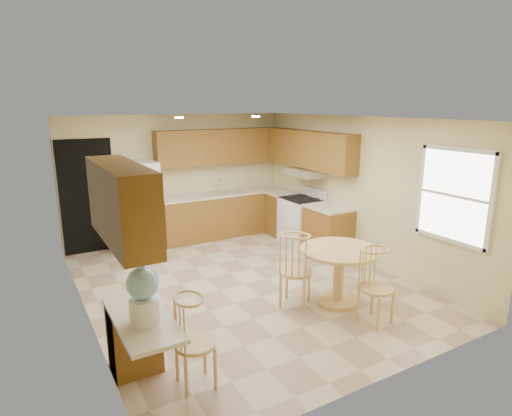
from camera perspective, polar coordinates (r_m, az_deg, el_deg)
floor at (r=6.68m, az=-1.60°, el=-10.13°), size 5.50×5.50×0.00m
ceiling at (r=6.11m, az=-1.76°, el=11.84°), size 4.50×5.50×0.02m
wall_back at (r=8.75m, az=-10.29°, el=3.98°), size 4.50×0.02×2.50m
wall_front at (r=4.17m, az=16.74°, el=-7.28°), size 4.50×0.02×2.50m
wall_left at (r=5.61m, az=-22.37°, el=-2.34°), size 0.02×5.50×2.50m
wall_right at (r=7.58m, az=13.47°, el=2.33°), size 0.02×5.50×2.50m
doorway at (r=8.36m, az=-21.53°, el=1.38°), size 0.90×0.02×2.10m
base_cab_back at (r=8.98m, az=-4.16°, el=-0.90°), size 2.75×0.60×0.87m
counter_back at (r=8.87m, az=-4.21°, el=1.94°), size 2.75×0.63×0.04m
base_cab_right_a at (r=9.00m, az=3.68°, el=-0.87°), size 0.60×0.59×0.87m
counter_right_a at (r=8.89m, az=3.73°, el=1.97°), size 0.63×0.59×0.04m
base_cab_right_b at (r=7.87m, az=9.56°, el=-3.18°), size 0.60×0.80×0.87m
counter_right_b at (r=7.75m, az=9.69°, el=0.04°), size 0.63×0.80×0.04m
upper_cab_back at (r=8.85m, az=-4.70°, el=8.19°), size 2.75×0.33×0.70m
upper_cab_right at (r=8.30m, az=7.10°, el=7.76°), size 0.33×2.42×0.70m
upper_cab_left at (r=3.96m, az=-17.49°, el=0.62°), size 0.33×1.40×0.70m
sink at (r=8.86m, az=-4.36°, el=2.06°), size 0.78×0.44×0.01m
range_hood at (r=8.28m, az=6.67°, el=4.76°), size 0.50×0.76×0.14m
desk_pedestal at (r=4.77m, az=-15.91°, el=-16.26°), size 0.48×0.42×0.72m
desk_top at (r=4.26m, az=-14.94°, el=-14.07°), size 0.50×1.20×0.04m
window at (r=6.33m, az=24.95°, el=1.50°), size 0.06×1.12×1.30m
can_light_a at (r=7.00m, az=-10.22°, el=11.76°), size 0.14×0.14×0.02m
can_light_b at (r=7.59m, az=-0.03°, el=12.12°), size 0.14×0.14×0.02m
refrigerator at (r=8.23m, az=-15.55°, el=0.16°), size 0.74×0.72×1.68m
stove at (r=8.44m, az=6.08°, el=-1.67°), size 0.65×0.76×1.09m
dining_table at (r=6.00m, az=11.01°, el=-7.84°), size 1.08×1.08×0.80m
chair_table_a at (r=5.75m, az=5.86°, el=-7.54°), size 0.45×0.56×1.02m
chair_table_b at (r=5.52m, az=16.53°, el=-9.41°), size 0.43×0.44×0.96m
chair_desk at (r=4.25m, az=-7.71°, el=-16.61°), size 0.41×0.53×0.93m
water_crock at (r=4.04m, az=-14.81°, el=-11.01°), size 0.29×0.29×0.61m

